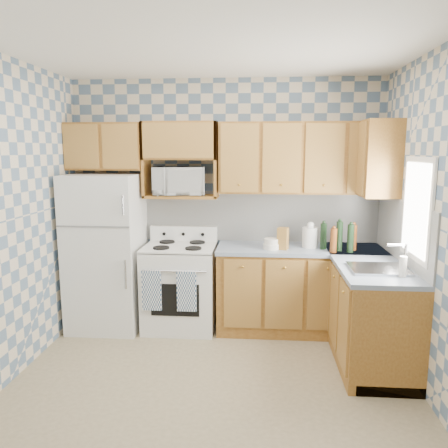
{
  "coord_description": "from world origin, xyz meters",
  "views": [
    {
      "loc": [
        0.37,
        -3.26,
        1.93
      ],
      "look_at": [
        0.05,
        0.75,
        1.25
      ],
      "focal_mm": 35.0,
      "sensor_mm": 36.0,
      "label": 1
    }
  ],
  "objects_px": {
    "refrigerator": "(106,252)",
    "electric_kettle": "(310,237)",
    "microwave": "(179,181)",
    "stove_body": "(180,287)"
  },
  "relations": [
    {
      "from": "refrigerator",
      "to": "electric_kettle",
      "type": "height_order",
      "value": "refrigerator"
    },
    {
      "from": "microwave",
      "to": "refrigerator",
      "type": "bearing_deg",
      "value": -172.53
    },
    {
      "from": "stove_body",
      "to": "microwave",
      "type": "distance_m",
      "value": 1.17
    },
    {
      "from": "electric_kettle",
      "to": "microwave",
      "type": "bearing_deg",
      "value": 173.72
    },
    {
      "from": "refrigerator",
      "to": "stove_body",
      "type": "distance_m",
      "value": 0.89
    },
    {
      "from": "microwave",
      "to": "electric_kettle",
      "type": "bearing_deg",
      "value": -13.63
    },
    {
      "from": "microwave",
      "to": "electric_kettle",
      "type": "height_order",
      "value": "microwave"
    },
    {
      "from": "refrigerator",
      "to": "microwave",
      "type": "xyz_separation_m",
      "value": [
        0.78,
        0.21,
        0.76
      ]
    },
    {
      "from": "refrigerator",
      "to": "electric_kettle",
      "type": "relative_size",
      "value": 7.91
    },
    {
      "from": "electric_kettle",
      "to": "stove_body",
      "type": "bearing_deg",
      "value": -178.97
    }
  ]
}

